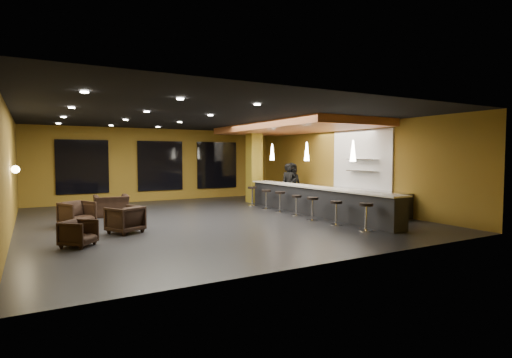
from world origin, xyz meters
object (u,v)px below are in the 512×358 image
bar_counter (314,201)px  prep_counter (346,199)px  staff_c (292,183)px  staff_b (294,186)px  bar_stool_3 (296,203)px  staff_a (289,184)px  bar_stool_5 (266,197)px  armchair_c (77,214)px  bar_stool_0 (366,213)px  armchair_b (125,219)px  column (254,165)px  pendant_2 (272,152)px  bar_stool_2 (313,206)px  armchair_a (78,233)px  pendant_0 (353,151)px  bar_stool_1 (336,210)px  bar_stool_4 (280,199)px  armchair_d (111,206)px  bar_stool_6 (252,194)px  pendant_1 (307,152)px

bar_counter → prep_counter: bearing=14.0°
bar_counter → staff_c: staff_c is taller
staff_b → bar_stool_3: (-1.90, -2.89, -0.34)m
staff_a → bar_stool_5: (-1.53, -0.61, -0.42)m
bar_stool_5 → bar_counter: bearing=-70.8°
staff_c → armchair_c: 9.35m
bar_stool_0 → bar_stool_5: (-0.07, 5.53, -0.02)m
staff_a → armchair_b: bearing=-146.9°
column → staff_b: 2.17m
pendant_2 → bar_stool_3: (-0.72, -2.86, -1.87)m
bar_stool_2 → staff_c: bearing=63.8°
armchair_a → bar_stool_0: (7.48, -1.96, 0.20)m
prep_counter → bar_stool_2: prep_counter is taller
armchair_a → armchair_b: size_ratio=0.83×
pendant_0 → bar_stool_3: size_ratio=0.93×
prep_counter → staff_c: bearing=105.1°
armchair_a → pendant_2: bearing=-22.3°
staff_c → bar_counter: bearing=-101.7°
pendant_2 → bar_stool_1: size_ratio=0.91×
pendant_2 → bar_stool_4: size_ratio=0.87×
staff_c → bar_stool_1: (-2.02, -5.43, -0.44)m
bar_stool_3 → staff_c: bearing=58.3°
pendant_0 → pendant_2: size_ratio=1.00×
bar_stool_3 → bar_stool_5: (-0.05, 2.07, 0.03)m
bar_stool_3 → pendant_0: bearing=-71.4°
column → armchair_d: column is taller
prep_counter → staff_b: size_ratio=3.65×
pendant_2 → bar_stool_6: pendant_2 is taller
armchair_a → bar_stool_5: bearing=-24.7°
armchair_d → bar_stool_0: size_ratio=1.42×
armchair_b → bar_stool_3: armchair_b is taller
armchair_d → bar_stool_1: bearing=140.8°
prep_counter → armchair_d: (-8.64, 2.84, -0.05)m
pendant_2 → armchair_d: bearing=177.1°
pendant_2 → armchair_d: size_ratio=0.60×
bar_stool_5 → pendant_1: bearing=-65.7°
staff_b → bar_stool_1: (-1.96, -5.15, -0.33)m
staff_c → bar_stool_2: staff_c is taller
prep_counter → pendant_0: (-2.00, -2.50, 1.92)m
armchair_a → bar_stool_1: bearing=-56.2°
armchair_c → bar_stool_0: bearing=-63.0°
pendant_1 → staff_c: 3.38m
pendant_1 → staff_a: (0.76, 2.31, -1.43)m
armchair_a → bar_stool_2: (7.26, 0.29, 0.19)m
bar_stool_3 → armchair_c: bearing=168.4°
bar_counter → staff_b: 3.27m
pendant_0 → armchair_a: size_ratio=1.00×
bar_stool_0 → bar_stool_6: (-0.05, 6.76, 0.01)m
staff_a → staff_b: size_ratio=1.12×
pendant_2 → staff_c: bearing=14.1°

